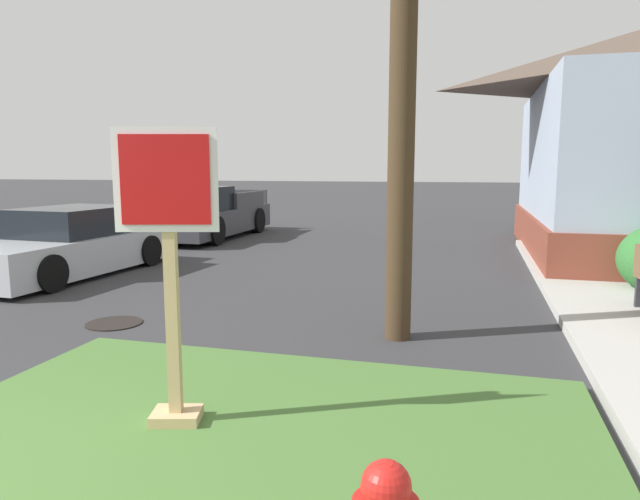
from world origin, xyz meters
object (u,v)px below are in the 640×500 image
stop_sign (171,283)px  pickup_truck_charcoal (208,216)px  parked_sedan_silver (69,246)px  manhole_cover (114,323)px

stop_sign → pickup_truck_charcoal: stop_sign is taller
parked_sedan_silver → pickup_truck_charcoal: pickup_truck_charcoal is taller
stop_sign → parked_sedan_silver: (-5.16, 5.21, -0.61)m
stop_sign → manhole_cover: stop_sign is taller
manhole_cover → pickup_truck_charcoal: size_ratio=0.14×
stop_sign → manhole_cover: size_ratio=3.13×
parked_sedan_silver → manhole_cover: bearing=-43.7°
stop_sign → parked_sedan_silver: stop_sign is taller
pickup_truck_charcoal → manhole_cover: bearing=-71.3°
parked_sedan_silver → pickup_truck_charcoal: 5.78m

